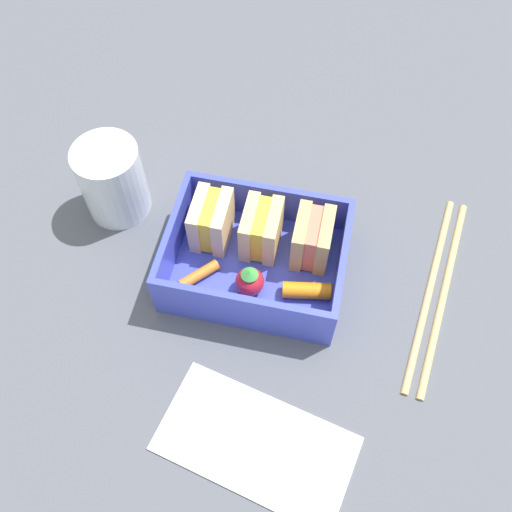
{
  "coord_description": "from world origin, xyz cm",
  "views": [
    {
      "loc": [
        5.72,
        -26.43,
        47.41
      ],
      "look_at": [
        0.0,
        0.0,
        2.7
      ],
      "focal_mm": 40.0,
      "sensor_mm": 36.0,
      "label": 1
    }
  ],
  "objects_px": {
    "carrot_stick_far_left": "(306,291)",
    "folded_napkin": "(256,443)",
    "sandwich_center_left": "(261,229)",
    "sandwich_center": "(312,238)",
    "chopstick_pair": "(437,290)",
    "strawberry_far_left": "(245,280)",
    "drinking_glass": "(113,181)",
    "sandwich_left": "(211,220)",
    "carrot_stick_left": "(199,275)"
  },
  "relations": [
    {
      "from": "sandwich_center_left",
      "to": "strawberry_far_left",
      "type": "distance_m",
      "value": 0.05
    },
    {
      "from": "sandwich_center_left",
      "to": "chopstick_pair",
      "type": "relative_size",
      "value": 0.23
    },
    {
      "from": "sandwich_center_left",
      "to": "carrot_stick_left",
      "type": "relative_size",
      "value": 1.23
    },
    {
      "from": "sandwich_center",
      "to": "folded_napkin",
      "type": "height_order",
      "value": "sandwich_center"
    },
    {
      "from": "carrot_stick_far_left",
      "to": "chopstick_pair",
      "type": "xyz_separation_m",
      "value": [
        0.12,
        0.03,
        -0.02
      ]
    },
    {
      "from": "sandwich_center",
      "to": "drinking_glass",
      "type": "bearing_deg",
      "value": 173.53
    },
    {
      "from": "carrot_stick_far_left",
      "to": "drinking_glass",
      "type": "bearing_deg",
      "value": 161.52
    },
    {
      "from": "sandwich_center_left",
      "to": "strawberry_far_left",
      "type": "xyz_separation_m",
      "value": [
        -0.0,
        -0.05,
        -0.01
      ]
    },
    {
      "from": "strawberry_far_left",
      "to": "carrot_stick_far_left",
      "type": "bearing_deg",
      "value": 5.23
    },
    {
      "from": "carrot_stick_far_left",
      "to": "chopstick_pair",
      "type": "height_order",
      "value": "carrot_stick_far_left"
    },
    {
      "from": "sandwich_left",
      "to": "carrot_stick_left",
      "type": "height_order",
      "value": "sandwich_left"
    },
    {
      "from": "sandwich_center_left",
      "to": "sandwich_center",
      "type": "xyz_separation_m",
      "value": [
        0.05,
        0.0,
        0.0
      ]
    },
    {
      "from": "sandwich_center",
      "to": "carrot_stick_far_left",
      "type": "height_order",
      "value": "sandwich_center"
    },
    {
      "from": "sandwich_center_left",
      "to": "carrot_stick_left",
      "type": "distance_m",
      "value": 0.07
    },
    {
      "from": "carrot_stick_left",
      "to": "chopstick_pair",
      "type": "distance_m",
      "value": 0.22
    },
    {
      "from": "folded_napkin",
      "to": "strawberry_far_left",
      "type": "bearing_deg",
      "value": 106.14
    },
    {
      "from": "folded_napkin",
      "to": "drinking_glass",
      "type": "bearing_deg",
      "value": 132.34
    },
    {
      "from": "sandwich_center",
      "to": "drinking_glass",
      "type": "height_order",
      "value": "drinking_glass"
    },
    {
      "from": "folded_napkin",
      "to": "chopstick_pair",
      "type": "bearing_deg",
      "value": 51.55
    },
    {
      "from": "sandwich_left",
      "to": "drinking_glass",
      "type": "xyz_separation_m",
      "value": [
        -0.1,
        0.02,
        0.0
      ]
    },
    {
      "from": "sandwich_center_left",
      "to": "carrot_stick_far_left",
      "type": "bearing_deg",
      "value": -41.54
    },
    {
      "from": "strawberry_far_left",
      "to": "folded_napkin",
      "type": "height_order",
      "value": "strawberry_far_left"
    },
    {
      "from": "drinking_glass",
      "to": "sandwich_left",
      "type": "bearing_deg",
      "value": -12.25
    },
    {
      "from": "folded_napkin",
      "to": "carrot_stick_left",
      "type": "bearing_deg",
      "value": 121.7
    },
    {
      "from": "sandwich_center",
      "to": "sandwich_center_left",
      "type": "bearing_deg",
      "value": 180.0
    },
    {
      "from": "sandwich_left",
      "to": "folded_napkin",
      "type": "relative_size",
      "value": 0.31
    },
    {
      "from": "strawberry_far_left",
      "to": "drinking_glass",
      "type": "bearing_deg",
      "value": 153.8
    },
    {
      "from": "carrot_stick_left",
      "to": "folded_napkin",
      "type": "bearing_deg",
      "value": -58.3
    },
    {
      "from": "sandwich_left",
      "to": "sandwich_center",
      "type": "bearing_deg",
      "value": 0.0
    },
    {
      "from": "drinking_glass",
      "to": "folded_napkin",
      "type": "distance_m",
      "value": 0.28
    },
    {
      "from": "chopstick_pair",
      "to": "folded_napkin",
      "type": "relative_size",
      "value": 1.37
    },
    {
      "from": "carrot_stick_left",
      "to": "sandwich_center",
      "type": "bearing_deg",
      "value": 26.88
    },
    {
      "from": "strawberry_far_left",
      "to": "drinking_glass",
      "type": "distance_m",
      "value": 0.17
    },
    {
      "from": "sandwich_center",
      "to": "folded_napkin",
      "type": "relative_size",
      "value": 0.31
    },
    {
      "from": "sandwich_center",
      "to": "carrot_stick_left",
      "type": "bearing_deg",
      "value": -153.12
    },
    {
      "from": "carrot_stick_left",
      "to": "chopstick_pair",
      "type": "height_order",
      "value": "carrot_stick_left"
    },
    {
      "from": "sandwich_center",
      "to": "carrot_stick_far_left",
      "type": "relative_size",
      "value": 1.13
    },
    {
      "from": "sandwich_center",
      "to": "carrot_stick_far_left",
      "type": "bearing_deg",
      "value": -85.79
    },
    {
      "from": "sandwich_left",
      "to": "drinking_glass",
      "type": "distance_m",
      "value": 0.11
    },
    {
      "from": "sandwich_center",
      "to": "chopstick_pair",
      "type": "xyz_separation_m",
      "value": [
        0.12,
        -0.01,
        -0.03
      ]
    },
    {
      "from": "sandwich_left",
      "to": "carrot_stick_far_left",
      "type": "bearing_deg",
      "value": -24.61
    },
    {
      "from": "sandwich_left",
      "to": "drinking_glass",
      "type": "bearing_deg",
      "value": 167.75
    },
    {
      "from": "sandwich_left",
      "to": "sandwich_center",
      "type": "height_order",
      "value": "same"
    },
    {
      "from": "sandwich_left",
      "to": "folded_napkin",
      "type": "xyz_separation_m",
      "value": [
        0.08,
        -0.18,
        -0.03
      ]
    },
    {
      "from": "drinking_glass",
      "to": "sandwich_center",
      "type": "bearing_deg",
      "value": -6.47
    },
    {
      "from": "carrot_stick_far_left",
      "to": "folded_napkin",
      "type": "xyz_separation_m",
      "value": [
        -0.02,
        -0.14,
        -0.02
      ]
    },
    {
      "from": "chopstick_pair",
      "to": "carrot_stick_far_left",
      "type": "bearing_deg",
      "value": -163.76
    },
    {
      "from": "sandwich_left",
      "to": "carrot_stick_left",
      "type": "bearing_deg",
      "value": -90.48
    },
    {
      "from": "sandwich_center_left",
      "to": "folded_napkin",
      "type": "distance_m",
      "value": 0.19
    },
    {
      "from": "strawberry_far_left",
      "to": "chopstick_pair",
      "type": "xyz_separation_m",
      "value": [
        0.17,
        0.04,
        -0.02
      ]
    }
  ]
}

